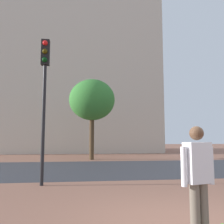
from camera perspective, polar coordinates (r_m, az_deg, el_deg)
ground_plane at (r=14.54m, az=0.13°, el=-12.29°), size 120.00×120.00×0.00m
street_asphalt_strip at (r=13.51m, az=0.73°, el=-12.74°), size 120.00×8.13×0.00m
landmark_building at (r=33.93m, az=-10.37°, el=9.41°), size 22.63×13.90×34.08m
person_skater at (r=4.14m, az=19.10°, el=-13.79°), size 0.59×0.36×1.73m
traffic_light_pole at (r=8.91m, az=-15.29°, el=6.56°), size 0.28×0.34×5.00m
tree_curb_far at (r=19.05m, az=-4.62°, el=2.73°), size 3.49×3.49×6.10m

